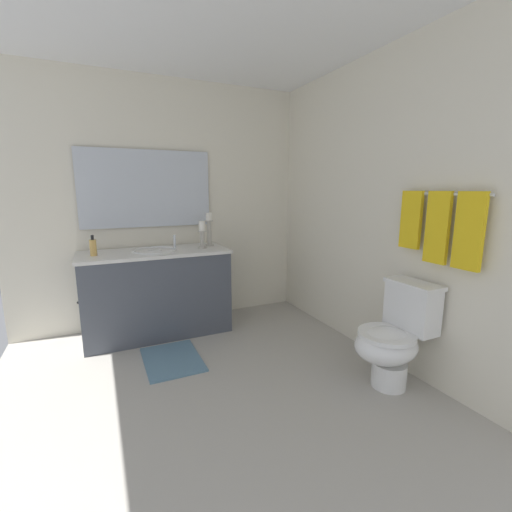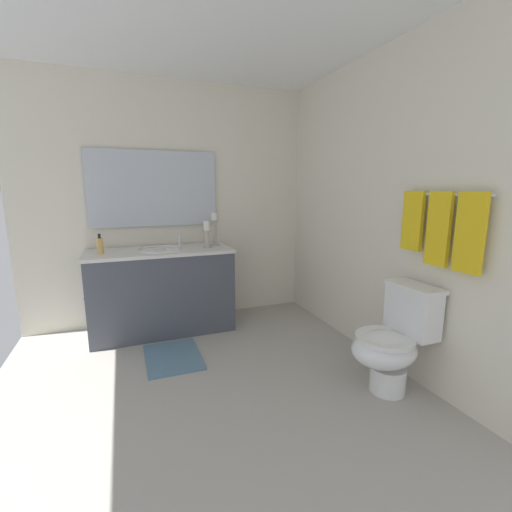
{
  "view_description": "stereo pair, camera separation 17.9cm",
  "coord_description": "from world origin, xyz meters",
  "px_view_note": "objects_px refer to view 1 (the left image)",
  "views": [
    {
      "loc": [
        2.14,
        -0.65,
        1.39
      ],
      "look_at": [
        -0.33,
        0.5,
        0.86
      ],
      "focal_mm": 24.27,
      "sensor_mm": 36.0,
      "label": 1
    },
    {
      "loc": [
        2.21,
        -0.48,
        1.39
      ],
      "look_at": [
        -0.33,
        0.5,
        0.86
      ],
      "focal_mm": 24.27,
      "sensor_mm": 36.0,
      "label": 2
    }
  ],
  "objects_px": {
    "towel_center": "(437,228)",
    "towel_near_corner": "(469,231)",
    "soap_bottle": "(93,247)",
    "towel_near_vanity": "(411,220)",
    "candle_holder_tall": "(209,228)",
    "mirror": "(147,189)",
    "sink_basin": "(155,255)",
    "towel_bar": "(443,194)",
    "vanity_cabinet": "(157,292)",
    "toilet": "(394,337)",
    "candle_holder_short": "(202,234)",
    "bath_mat": "(172,359)"
  },
  "relations": [
    {
      "from": "towel_near_vanity",
      "to": "towel_bar",
      "type": "bearing_deg",
      "value": 4.8
    },
    {
      "from": "towel_bar",
      "to": "towel_center",
      "type": "distance_m",
      "value": 0.22
    },
    {
      "from": "soap_bottle",
      "to": "towel_near_vanity",
      "type": "xyz_separation_m",
      "value": [
        1.51,
        2.07,
        0.28
      ]
    },
    {
      "from": "soap_bottle",
      "to": "vanity_cabinet",
      "type": "bearing_deg",
      "value": 92.54
    },
    {
      "from": "candle_holder_short",
      "to": "soap_bottle",
      "type": "height_order",
      "value": "candle_holder_short"
    },
    {
      "from": "soap_bottle",
      "to": "towel_near_vanity",
      "type": "bearing_deg",
      "value": 53.83
    },
    {
      "from": "soap_bottle",
      "to": "towel_bar",
      "type": "relative_size",
      "value": 0.28
    },
    {
      "from": "sink_basin",
      "to": "candle_holder_short",
      "type": "relative_size",
      "value": 1.52
    },
    {
      "from": "candle_holder_tall",
      "to": "towel_near_corner",
      "type": "xyz_separation_m",
      "value": [
        2.04,
        0.99,
        0.15
      ]
    },
    {
      "from": "bath_mat",
      "to": "towel_near_corner",
      "type": "bearing_deg",
      "value": 49.18
    },
    {
      "from": "toilet",
      "to": "candle_holder_tall",
      "type": "bearing_deg",
      "value": -155.53
    },
    {
      "from": "soap_bottle",
      "to": "towel_near_corner",
      "type": "relative_size",
      "value": 0.38
    },
    {
      "from": "candle_holder_tall",
      "to": "toilet",
      "type": "bearing_deg",
      "value": 24.47
    },
    {
      "from": "towel_center",
      "to": "vanity_cabinet",
      "type": "bearing_deg",
      "value": -138.46
    },
    {
      "from": "vanity_cabinet",
      "to": "towel_center",
      "type": "relative_size",
      "value": 2.87
    },
    {
      "from": "towel_near_corner",
      "to": "bath_mat",
      "type": "bearing_deg",
      "value": -130.82
    },
    {
      "from": "mirror",
      "to": "towel_bar",
      "type": "xyz_separation_m",
      "value": [
        2.03,
        1.57,
        -0.03
      ]
    },
    {
      "from": "soap_bottle",
      "to": "towel_bar",
      "type": "distance_m",
      "value": 2.75
    },
    {
      "from": "towel_bar",
      "to": "towel_near_corner",
      "type": "height_order",
      "value": "towel_near_corner"
    },
    {
      "from": "soap_bottle",
      "to": "bath_mat",
      "type": "distance_m",
      "value": 1.19
    },
    {
      "from": "vanity_cabinet",
      "to": "soap_bottle",
      "type": "height_order",
      "value": "soap_bottle"
    },
    {
      "from": "mirror",
      "to": "vanity_cabinet",
      "type": "bearing_deg",
      "value": -0.01
    },
    {
      "from": "candle_holder_short",
      "to": "toilet",
      "type": "xyz_separation_m",
      "value": [
        1.61,
        0.89,
        -0.59
      ]
    },
    {
      "from": "candle_holder_tall",
      "to": "soap_bottle",
      "type": "height_order",
      "value": "candle_holder_tall"
    },
    {
      "from": "towel_bar",
      "to": "towel_near_vanity",
      "type": "relative_size",
      "value": 1.59
    },
    {
      "from": "candle_holder_tall",
      "to": "towel_near_vanity",
      "type": "bearing_deg",
      "value": 31.58
    },
    {
      "from": "sink_basin",
      "to": "candle_holder_tall",
      "type": "height_order",
      "value": "candle_holder_tall"
    },
    {
      "from": "candle_holder_short",
      "to": "towel_center",
      "type": "relative_size",
      "value": 0.56
    },
    {
      "from": "toilet",
      "to": "towel_near_corner",
      "type": "bearing_deg",
      "value": 33.15
    },
    {
      "from": "sink_basin",
      "to": "towel_bar",
      "type": "bearing_deg",
      "value": 41.85
    },
    {
      "from": "candle_holder_short",
      "to": "toilet",
      "type": "relative_size",
      "value": 0.35
    },
    {
      "from": "toilet",
      "to": "bath_mat",
      "type": "distance_m",
      "value": 1.73
    },
    {
      "from": "candle_holder_tall",
      "to": "towel_near_corner",
      "type": "height_order",
      "value": "towel_near_corner"
    },
    {
      "from": "mirror",
      "to": "towel_center",
      "type": "xyz_separation_m",
      "value": [
        2.03,
        1.55,
        -0.25
      ]
    },
    {
      "from": "sink_basin",
      "to": "candle_holder_short",
      "type": "xyz_separation_m",
      "value": [
        0.04,
        0.45,
        0.18
      ]
    },
    {
      "from": "bath_mat",
      "to": "candle_holder_tall",
      "type": "bearing_deg",
      "value": 141.35
    },
    {
      "from": "vanity_cabinet",
      "to": "candle_holder_short",
      "type": "bearing_deg",
      "value": 85.21
    },
    {
      "from": "towel_center",
      "to": "towel_near_corner",
      "type": "xyz_separation_m",
      "value": [
        0.21,
        0.0,
        -0.0
      ]
    },
    {
      "from": "candle_holder_tall",
      "to": "soap_bottle",
      "type": "relative_size",
      "value": 1.86
    },
    {
      "from": "candle_holder_tall",
      "to": "towel_bar",
      "type": "bearing_deg",
      "value": 28.92
    },
    {
      "from": "candle_holder_short",
      "to": "towel_near_corner",
      "type": "xyz_separation_m",
      "value": [
        1.93,
        1.1,
        0.18
      ]
    },
    {
      "from": "sink_basin",
      "to": "candle_holder_short",
      "type": "bearing_deg",
      "value": 85.2
    },
    {
      "from": "mirror",
      "to": "toilet",
      "type": "xyz_separation_m",
      "value": [
        1.93,
        1.35,
        -1.02
      ]
    },
    {
      "from": "vanity_cabinet",
      "to": "bath_mat",
      "type": "height_order",
      "value": "vanity_cabinet"
    },
    {
      "from": "sink_basin",
      "to": "mirror",
      "type": "height_order",
      "value": "mirror"
    },
    {
      "from": "towel_near_vanity",
      "to": "bath_mat",
      "type": "xyz_separation_m",
      "value": [
        -0.91,
        -1.55,
        -1.16
      ]
    },
    {
      "from": "vanity_cabinet",
      "to": "candle_holder_short",
      "type": "xyz_separation_m",
      "value": [
        0.04,
        0.45,
        0.55
      ]
    },
    {
      "from": "candle_holder_short",
      "to": "bath_mat",
      "type": "height_order",
      "value": "candle_holder_short"
    },
    {
      "from": "toilet",
      "to": "towel_center",
      "type": "distance_m",
      "value": 0.8
    },
    {
      "from": "mirror",
      "to": "bath_mat",
      "type": "distance_m",
      "value": 1.65
    }
  ]
}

